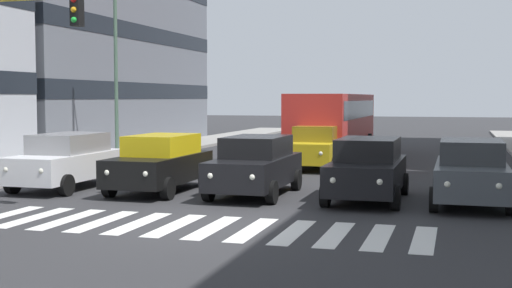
# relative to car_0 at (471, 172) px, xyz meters

# --- Properties ---
(ground_plane) EXTENTS (180.00, 180.00, 0.00)m
(ground_plane) POSITION_rel_car_0_xyz_m (5.93, 4.94, -0.89)
(ground_plane) COLOR #2D2D30
(crosswalk_markings) EXTENTS (10.35, 2.80, 0.01)m
(crosswalk_markings) POSITION_rel_car_0_xyz_m (5.93, 4.94, -0.88)
(crosswalk_markings) COLOR silver
(crosswalk_markings) RESTS_ON ground_plane
(car_0) EXTENTS (2.02, 4.44, 1.72)m
(car_0) POSITION_rel_car_0_xyz_m (0.00, 0.00, 0.00)
(car_0) COLOR #474C51
(car_0) RESTS_ON ground_plane
(car_1) EXTENTS (2.02, 4.44, 1.72)m
(car_1) POSITION_rel_car_0_xyz_m (2.74, -0.03, 0.00)
(car_1) COLOR black
(car_1) RESTS_ON ground_plane
(car_2) EXTENTS (2.02, 4.44, 1.72)m
(car_2) POSITION_rel_car_0_xyz_m (5.99, -0.09, 0.00)
(car_2) COLOR black
(car_2) RESTS_ON ground_plane
(car_3) EXTENTS (2.02, 4.44, 1.72)m
(car_3) POSITION_rel_car_0_xyz_m (8.97, -0.01, 0.00)
(car_3) COLOR black
(car_3) RESTS_ON ground_plane
(car_4) EXTENTS (2.02, 4.44, 1.72)m
(car_4) POSITION_rel_car_0_xyz_m (12.08, 0.14, 0.00)
(car_4) COLOR silver
(car_4) RESTS_ON ground_plane
(car_row2_0) EXTENTS (2.02, 4.44, 1.72)m
(car_row2_0) POSITION_rel_car_0_xyz_m (5.74, -8.00, 0.00)
(car_row2_0) COLOR gold
(car_row2_0) RESTS_ON ground_plane
(bus_behind_traffic) EXTENTS (2.78, 10.50, 3.00)m
(bus_behind_traffic) POSITION_rel_car_0_xyz_m (5.99, -13.28, 0.97)
(bus_behind_traffic) COLOR red
(bus_behind_traffic) RESTS_ON ground_plane
(street_lamp_right) EXTENTS (2.82, 0.28, 7.68)m
(street_lamp_right) POSITION_rel_car_0_xyz_m (14.22, -8.01, 3.91)
(street_lamp_right) COLOR #4C6B56
(street_lamp_right) RESTS_ON sidewalk_right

